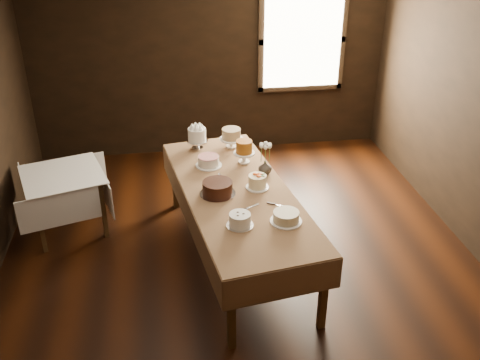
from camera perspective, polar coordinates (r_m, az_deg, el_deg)
name	(u,v)px	position (r m, az deg, el deg)	size (l,w,h in m)	color
floor	(243,269)	(5.76, 0.30, -9.29)	(5.00, 6.00, 0.01)	black
wall_back	(210,58)	(7.83, -3.11, 12.63)	(5.00, 0.02, 2.80)	black
window	(303,41)	(7.95, 6.56, 14.22)	(1.10, 0.05, 1.30)	#FFEABF
display_table	(237,196)	(5.52, -0.32, -1.69)	(1.41, 2.76, 0.82)	#402912
side_table	(63,181)	(6.37, -17.96, -0.06)	(1.06, 1.06, 0.72)	#402912
cake_meringue	(197,139)	(6.34, -4.49, 4.26)	(0.29, 0.29, 0.26)	silver
cake_speckled	(231,139)	(6.37, -0.91, 4.32)	(0.29, 0.29, 0.24)	white
cake_lattice	(209,162)	(5.96, -3.29, 1.92)	(0.29, 0.29, 0.11)	white
cake_caramel	(244,153)	(6.00, 0.43, 2.84)	(0.25, 0.25, 0.27)	white
cake_chocolate	(218,188)	(5.39, -2.36, -0.89)	(0.38, 0.38, 0.14)	silver
cake_flowers	(257,182)	(5.51, 1.82, -0.21)	(0.24, 0.24, 0.14)	white
cake_swirl	(240,220)	(4.90, -0.01, -4.24)	(0.27, 0.27, 0.13)	silver
cake_cream	(286,217)	(4.99, 4.83, -3.89)	(0.34, 0.34, 0.10)	white
cake_server_a	(252,206)	(5.22, 1.31, -2.75)	(0.24, 0.03, 0.01)	silver
cake_server_b	(283,206)	(5.24, 4.53, -2.72)	(0.24, 0.03, 0.01)	silver
cake_server_c	(221,177)	(5.75, -2.04, 0.37)	(0.24, 0.03, 0.01)	silver
cake_server_d	(262,174)	(5.79, 2.28, 0.60)	(0.24, 0.03, 0.01)	silver
flower_vase	(265,167)	(5.78, 2.63, 1.32)	(0.14, 0.14, 0.15)	#2D2823
flower_bouquet	(265,151)	(5.70, 2.67, 3.06)	(0.14, 0.14, 0.20)	white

